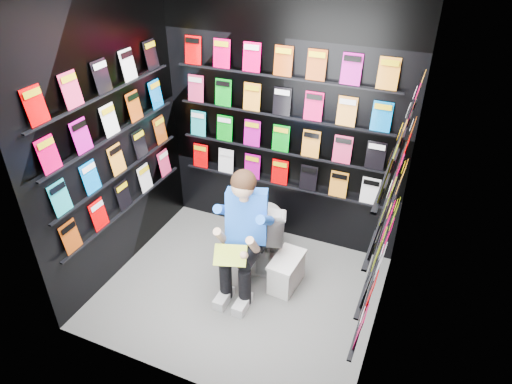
% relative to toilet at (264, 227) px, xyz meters
% --- Properties ---
extents(floor, '(2.40, 2.40, 0.00)m').
position_rel_toilet_xyz_m(floor, '(-0.01, -0.53, -0.37)').
color(floor, slate).
rests_on(floor, ground).
extents(wall_back, '(2.40, 0.04, 2.60)m').
position_rel_toilet_xyz_m(wall_back, '(-0.01, 0.47, 0.93)').
color(wall_back, black).
rests_on(wall_back, floor).
extents(wall_front, '(2.40, 0.04, 2.60)m').
position_rel_toilet_xyz_m(wall_front, '(-0.01, -1.53, 0.93)').
color(wall_front, black).
rests_on(wall_front, floor).
extents(wall_left, '(0.04, 2.00, 2.60)m').
position_rel_toilet_xyz_m(wall_left, '(-1.21, -0.53, 0.93)').
color(wall_left, black).
rests_on(wall_left, floor).
extents(wall_right, '(0.04, 2.00, 2.60)m').
position_rel_toilet_xyz_m(wall_right, '(1.19, -0.53, 0.93)').
color(wall_right, black).
rests_on(wall_right, floor).
extents(comics_back, '(2.10, 0.06, 1.37)m').
position_rel_toilet_xyz_m(comics_back, '(-0.01, 0.44, 0.94)').
color(comics_back, '#F30054').
rests_on(comics_back, wall_back).
extents(comics_left, '(0.06, 1.70, 1.37)m').
position_rel_toilet_xyz_m(comics_left, '(-1.18, -0.53, 0.94)').
color(comics_left, '#F30054').
rests_on(comics_left, wall_left).
extents(comics_right, '(0.06, 1.70, 1.37)m').
position_rel_toilet_xyz_m(comics_right, '(1.16, -0.53, 0.94)').
color(comics_right, '#F30054').
rests_on(comics_right, wall_right).
extents(toilet, '(0.63, 0.84, 0.73)m').
position_rel_toilet_xyz_m(toilet, '(0.00, 0.00, 0.00)').
color(toilet, silver).
rests_on(toilet, floor).
extents(longbox, '(0.24, 0.40, 0.29)m').
position_rel_toilet_xyz_m(longbox, '(0.34, -0.29, -0.22)').
color(longbox, silver).
rests_on(longbox, floor).
extents(longbox_lid, '(0.26, 0.42, 0.03)m').
position_rel_toilet_xyz_m(longbox_lid, '(0.34, -0.29, -0.06)').
color(longbox_lid, silver).
rests_on(longbox_lid, longbox).
extents(reader, '(0.67, 0.81, 1.29)m').
position_rel_toilet_xyz_m(reader, '(0.00, -0.38, 0.37)').
color(reader, blue).
rests_on(reader, toilet).
extents(held_comic, '(0.30, 0.23, 0.11)m').
position_rel_toilet_xyz_m(held_comic, '(0.00, -0.73, 0.21)').
color(held_comic, green).
rests_on(held_comic, reader).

